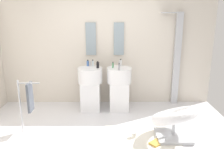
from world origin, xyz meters
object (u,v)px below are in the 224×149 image
pedestal_sink_left (90,87)px  soap_bottle_grey (119,67)px  shower_column (176,57)px  soap_bottle_green (113,65)px  pedestal_sink_right (119,86)px  soap_bottle_black (98,65)px  towel_rack (28,98)px  coffee_mug (134,135)px  lounge_chair (174,119)px  soap_bottle_clear (93,63)px  soap_bottle_blue (88,63)px  magazine_ochre (158,142)px  soap_bottle_white (121,63)px

pedestal_sink_left → soap_bottle_grey: size_ratio=7.63×
shower_column → soap_bottle_green: bearing=-166.1°
pedestal_sink_right → soap_bottle_black: size_ratio=7.22×
pedestal_sink_right → towel_rack: pedestal_sink_right is taller
pedestal_sink_right → coffee_mug: 1.29m
pedestal_sink_left → towel_rack: size_ratio=1.08×
lounge_chair → soap_bottle_green: soap_bottle_green is taller
shower_column → soap_bottle_clear: (-1.83, -0.19, -0.09)m
soap_bottle_blue → magazine_ochre: bearing=-51.1°
shower_column → coffee_mug: (-1.07, -1.54, -1.02)m
towel_rack → soap_bottle_black: size_ratio=6.70×
shower_column → soap_bottle_grey: 1.39m
lounge_chair → coffee_mug: (-0.66, 0.00, -0.29)m
towel_rack → soap_bottle_blue: size_ratio=7.06×
pedestal_sink_right → soap_bottle_white: 0.51m
pedestal_sink_right → soap_bottle_green: size_ratio=8.01×
lounge_chair → soap_bottle_clear: soap_bottle_clear is taller
magazine_ochre → soap_bottle_clear: bearing=87.0°
soap_bottle_black → pedestal_sink_right: bearing=1.9°
soap_bottle_white → soap_bottle_grey: (-0.05, -0.36, -0.01)m
soap_bottle_clear → soap_bottle_white: 0.59m
soap_bottle_green → soap_bottle_white: soap_bottle_white is taller
towel_rack → soap_bottle_clear: (1.01, 1.14, 0.36)m
coffee_mug → soap_bottle_blue: soap_bottle_blue is taller
soap_bottle_white → soap_bottle_blue: bearing=-179.7°
pedestal_sink_left → pedestal_sink_right: 0.61m
soap_bottle_clear → towel_rack: bearing=-131.5°
pedestal_sink_left → coffee_mug: bearing=-55.7°
pedestal_sink_right → magazine_ochre: (0.57, -1.37, -0.49)m
pedestal_sink_right → soap_bottle_black: bearing=-178.1°
pedestal_sink_right → soap_bottle_grey: bearing=-94.0°
towel_rack → magazine_ochre: (2.15, -0.39, -0.60)m
pedestal_sink_right → soap_bottle_blue: size_ratio=7.61×
pedestal_sink_left → shower_column: size_ratio=0.50×
pedestal_sink_right → soap_bottle_black: (-0.45, -0.01, 0.47)m
soap_bottle_blue → towel_rack: bearing=-128.0°
soap_bottle_black → soap_bottle_grey: 0.46m
soap_bottle_blue → soap_bottle_black: (0.22, -0.19, 0.00)m
magazine_ochre → soap_bottle_green: bearing=77.7°
soap_bottle_clear → soap_bottle_green: 0.46m
lounge_chair → soap_bottle_grey: (-0.88, 1.01, 0.63)m
pedestal_sink_left → soap_bottle_grey: bearing=-16.7°
soap_bottle_blue → lounge_chair: bearing=-41.8°
soap_bottle_blue → soap_bottle_white: (0.70, 0.00, 0.01)m
pedestal_sink_right → coffee_mug: pedestal_sink_right is taller
lounge_chair → soap_bottle_blue: (-1.53, 1.37, 0.63)m
soap_bottle_grey → soap_bottle_black: bearing=159.2°
soap_bottle_green → soap_bottle_grey: soap_bottle_grey is taller
soap_bottle_black → soap_bottle_blue: bearing=139.6°
pedestal_sink_left → soap_bottle_blue: size_ratio=7.61×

